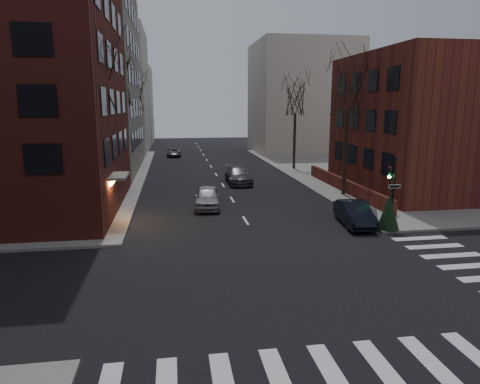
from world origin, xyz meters
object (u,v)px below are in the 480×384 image
Objects in this scene: car_lane_silver at (207,197)px; sandwich_board at (372,215)px; streetlamp_near at (123,140)px; car_lane_far at (174,152)px; tree_left_b at (118,82)px; tree_right_b at (296,99)px; traffic_signal at (392,196)px; tree_left_c at (133,96)px; tree_right_a at (348,91)px; parked_sedan at (354,213)px; evergreen_shrub at (389,211)px; tree_left_a at (94,80)px; streetlamp_far at (141,127)px; car_lane_gray at (238,175)px.

sandwich_board is (9.35, -5.84, -0.15)m from car_lane_silver.
streetlamp_near is 1.55× the size of car_lane_far.
tree_right_b is (17.60, 6.00, -1.33)m from tree_left_b.
traffic_signal is 4.46× the size of sandwich_board.
tree_left_b is 1.11× the size of tree_left_c.
traffic_signal is at bearing -95.47° from tree_right_a.
parked_sedan is 2.07m from evergreen_shrub.
tree_left_b reaches higher than tree_left_a.
car_lane_far is (-13.01, 28.33, -7.47)m from tree_right_a.
streetlamp_far is (0.00, 20.00, 0.00)m from streetlamp_near.
parked_sedan is at bearing -63.43° from tree_left_c.
tree_left_b reaches higher than tree_left_c.
streetlamp_near is (-16.14, 13.01, 2.33)m from traffic_signal.
sandwich_board is at bearing 100.22° from evergreen_shrub.
sandwich_board is 1.54m from evergreen_shrub.
car_lane_silver reaches higher than car_lane_far.
tree_left_c is (0.00, 14.00, -0.88)m from tree_left_b.
car_lane_far is (-2.17, 30.57, -0.18)m from car_lane_silver.
tree_left_c reaches higher than parked_sedan.
streetlamp_far is at bearing 109.07° from car_lane_silver.
evergreen_shrub reaches higher than car_lane_gray.
tree_right_a is at bearing -41.94° from car_lane_gray.
tree_left_b reaches higher than streetlamp_near.
streetlamp_far is (0.60, 16.00, -4.68)m from tree_left_b.
tree_left_c reaches higher than car_lane_far.
tree_left_b is 24.23m from sandwich_board.
car_lane_silver is 4.88× the size of sandwich_board.
tree_right_b is at bearing 86.97° from evergreen_shrub.
car_lane_gray is 15.84m from sandwich_board.
tree_left_a is 2.35× the size of car_lane_silver.
streetlamp_near is 1.22× the size of car_lane_gray.
tree_right_b is 1.46× the size of streetlamp_near.
tree_left_a is at bearing -90.00° from tree_left_c.
car_lane_gray is 22.42m from car_lane_far.
parked_sedan reaches higher than sandwich_board.
parked_sedan is at bearing -71.86° from car_lane_gray.
traffic_signal is 0.44× the size of tree_right_b.
streetlamp_near is at bearing -100.28° from car_lane_far.
tree_left_a is 11.45× the size of sandwich_board.
tree_left_b is 18.64m from tree_right_b.
streetlamp_far is at bearing 115.19° from evergreen_shrub.
streetlamp_far is at bearing 90.00° from streetlamp_near.
sandwich_board is at bearing -68.16° from car_lane_gray.
tree_left_c is 2.22× the size of car_lane_silver.
evergreen_shrub is (15.75, -33.50, -3.07)m from streetlamp_far.
traffic_signal is 1.72m from sandwich_board.
streetlamp_far reaches higher than traffic_signal.
tree_left_c is 1.00× the size of tree_right_a.
tree_left_b is at bearing -90.00° from tree_left_c.
streetlamp_near is at bearing -88.09° from tree_left_c.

